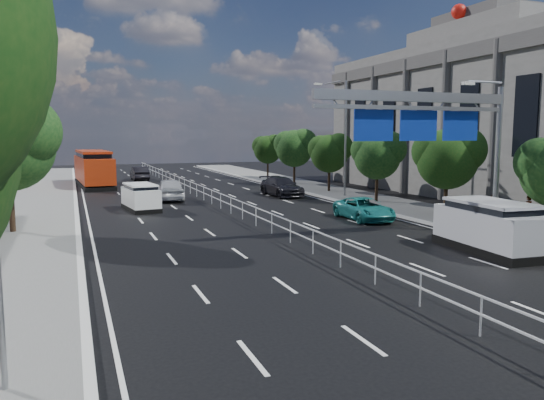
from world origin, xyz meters
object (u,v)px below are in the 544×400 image
red_bus (93,168)px  near_car_silver (170,189)px  overhead_gantry (434,119)px  near_car_dark (140,173)px  parked_car_dark (282,187)px  pedestrian_b (492,211)px  pedestrian_a (528,210)px  silver_minivan (491,227)px  parked_car_teal (364,209)px  white_minivan (141,197)px

red_bus → near_car_silver: bearing=-73.9°
overhead_gantry → near_car_dark: overhead_gantry is taller
overhead_gantry → parked_car_dark: 19.14m
red_bus → pedestrian_b: red_bus is taller
pedestrian_a → silver_minivan: bearing=31.6°
near_car_dark → parked_car_dark: 21.04m
parked_car_dark → parked_car_teal: bearing=-93.1°
pedestrian_b → near_car_silver: bearing=-13.7°
white_minivan → near_car_dark: white_minivan is taller
white_minivan → near_car_dark: 23.53m
pedestrian_a → pedestrian_b: bearing=-5.7°
white_minivan → silver_minivan: size_ratio=0.79×
parked_car_teal → overhead_gantry: bearing=-85.1°
overhead_gantry → silver_minivan: bearing=-83.7°
near_car_dark → silver_minivan: silver_minivan is taller
red_bus → silver_minivan: red_bus is taller
near_car_dark → pedestrian_a: (15.76, -37.07, 0.18)m
overhead_gantry → parked_car_teal: 7.56m
parked_car_dark → pedestrian_b: 18.40m
overhead_gantry → white_minivan: size_ratio=2.46×
pedestrian_a → red_bus: bearing=-58.3°
silver_minivan → pedestrian_b: silver_minivan is taller
near_car_silver → pedestrian_a: bearing=135.2°
near_car_dark → parked_car_teal: bearing=104.5°
near_car_silver → pedestrian_b: 22.69m
pedestrian_a → white_minivan: bearing=-37.8°
red_bus → parked_car_teal: bearing=-66.5°
silver_minivan → pedestrian_b: bearing=50.3°
white_minivan → parked_car_dark: 12.32m
red_bus → parked_car_dark: (13.73, -13.94, -1.01)m
silver_minivan → parked_car_dark: (-0.63, 22.01, -0.31)m
near_car_dark → pedestrian_b: 39.28m
near_car_silver → silver_minivan: bearing=117.5°
near_car_dark → pedestrian_b: size_ratio=2.74×
red_bus → white_minivan: bearing=-86.9°
red_bus → pedestrian_a: size_ratio=7.31×
pedestrian_a → near_car_silver: bearing=-50.6°
overhead_gantry → parked_car_teal: size_ratio=2.24×
white_minivan → near_car_dark: (2.70, 23.37, -0.11)m
overhead_gantry → near_car_silver: bearing=115.7°
silver_minivan → near_car_dark: bearing=106.9°
overhead_gantry → pedestrian_b: size_ratio=6.24×
white_minivan → silver_minivan: bearing=-62.5°
near_car_silver → silver_minivan: (9.50, -22.44, 0.23)m
near_car_dark → pedestrian_a: size_ratio=2.87×
red_bus → pedestrian_b: size_ratio=6.96×
silver_minivan → red_bus: bearing=115.7°
red_bus → parked_car_teal: size_ratio=2.50×
overhead_gantry → pedestrian_a: overhead_gantry is taller
pedestrian_b → pedestrian_a: bearing=-144.7°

